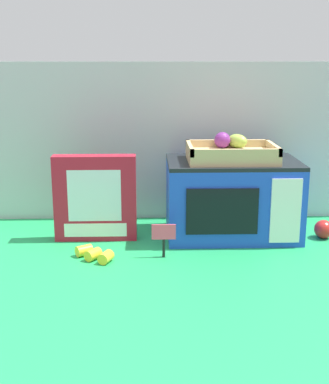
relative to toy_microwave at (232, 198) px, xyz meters
name	(u,v)px	position (x,y,z in m)	size (l,w,h in m)	color
ground_plane	(166,238)	(-0.22, -0.03, -0.12)	(1.70, 1.70, 0.00)	#219E54
display_back_panel	(164,142)	(-0.22, 0.21, 0.15)	(1.61, 0.03, 0.55)	#B7BABF
toy_microwave	(232,198)	(0.00, 0.00, 0.00)	(0.42, 0.26, 0.25)	blue
food_groups_crate	(231,153)	(-0.01, 0.00, 0.15)	(0.27, 0.21, 0.08)	tan
cookie_set_box	(95,198)	(-0.44, -0.02, 0.01)	(0.26, 0.05, 0.27)	#B2192D
price_sign	(164,235)	(-0.23, -0.19, -0.06)	(0.07, 0.01, 0.10)	black
loose_toy_banana	(94,254)	(-0.43, -0.20, -0.11)	(0.12, 0.11, 0.03)	yellow
loose_toy_apple	(324,229)	(0.29, -0.04, -0.09)	(0.06, 0.06, 0.06)	red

